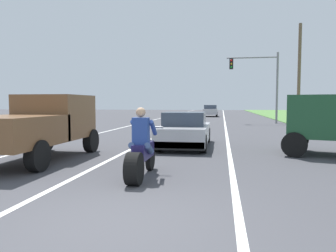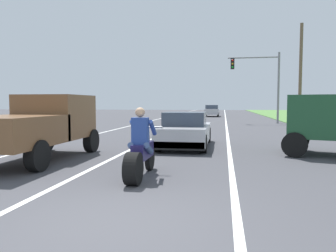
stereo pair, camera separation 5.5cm
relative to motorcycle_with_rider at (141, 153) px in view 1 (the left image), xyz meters
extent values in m
plane|color=#424247|center=(0.27, -2.76, -0.59)|extent=(160.00, 160.00, 0.00)
cube|color=white|center=(-5.13, 17.24, -0.59)|extent=(0.14, 120.00, 0.01)
cube|color=white|center=(2.07, 17.24, -0.59)|extent=(0.14, 120.00, 0.01)
cube|color=white|center=(-1.53, 17.24, -0.59)|extent=(0.14, 120.00, 0.01)
cylinder|color=black|center=(0.00, -0.60, -0.25)|extent=(0.28, 0.69, 0.69)
cylinder|color=black|center=(0.00, 0.95, -0.28)|extent=(0.12, 0.63, 0.63)
cube|color=#1E194C|center=(0.00, 0.23, 0.02)|extent=(0.28, 1.10, 0.36)
cylinder|color=#B2B2B7|center=(0.00, 0.87, 0.09)|extent=(0.08, 0.36, 0.73)
cylinder|color=#A5A5AA|center=(0.00, 0.85, 0.52)|extent=(0.70, 0.05, 0.05)
cube|color=navy|center=(0.00, 0.00, 0.50)|extent=(0.36, 0.24, 0.60)
sphere|color=tan|center=(0.00, 0.00, 0.92)|extent=(0.22, 0.22, 0.22)
cylinder|color=#384C7A|center=(-0.18, 0.03, 0.10)|extent=(0.14, 0.47, 0.32)
cylinder|color=navy|center=(-0.22, 0.30, 0.55)|extent=(0.10, 0.51, 0.40)
cylinder|color=#384C7A|center=(0.18, 0.03, 0.10)|extent=(0.14, 0.47, 0.32)
cylinder|color=navy|center=(0.22, 0.30, 0.55)|extent=(0.10, 0.51, 0.40)
cube|color=#B7B7BC|center=(0.37, 5.68, -0.07)|extent=(1.80, 4.30, 0.64)
cube|color=#333D4C|center=(0.37, 5.48, 0.51)|extent=(1.56, 1.70, 0.52)
cube|color=black|center=(0.37, 3.63, -0.31)|extent=(1.76, 0.20, 0.28)
cylinder|color=black|center=(-0.43, 7.28, -0.27)|extent=(0.24, 0.64, 0.64)
cylinder|color=black|center=(1.17, 7.28, -0.27)|extent=(0.24, 0.64, 0.64)
cylinder|color=black|center=(-0.43, 4.08, -0.27)|extent=(0.24, 0.64, 0.64)
cylinder|color=black|center=(1.17, 4.08, -0.27)|extent=(0.24, 0.64, 0.64)
cube|color=brown|center=(-3.60, 2.85, 0.69)|extent=(1.90, 2.10, 1.40)
cube|color=#333D4C|center=(-3.60, 3.20, 1.07)|extent=(1.67, 0.29, 0.57)
cube|color=brown|center=(-3.60, 0.60, 0.39)|extent=(1.90, 2.70, 0.80)
cylinder|color=black|center=(-4.47, 3.65, -0.19)|extent=(0.28, 0.80, 0.80)
cylinder|color=black|center=(-2.73, 3.65, -0.19)|extent=(0.28, 0.80, 0.80)
cylinder|color=black|center=(-2.73, 0.30, -0.19)|extent=(0.28, 0.80, 0.80)
cube|color=#1E4C2D|center=(5.08, 4.32, 0.69)|extent=(2.52, 2.38, 1.40)
cube|color=#333D4C|center=(4.75, 4.41, 1.07)|extent=(0.71, 1.69, 0.57)
cylinder|color=black|center=(4.09, 3.69, -0.19)|extent=(0.85, 0.48, 0.80)
cylinder|color=black|center=(4.54, 5.37, -0.19)|extent=(0.85, 0.48, 0.80)
cylinder|color=gray|center=(6.39, 21.64, 2.41)|extent=(0.18, 0.18, 6.00)
cylinder|color=gray|center=(4.27, 21.64, 5.01)|extent=(4.24, 0.12, 0.12)
cube|color=black|center=(2.55, 21.64, 4.51)|extent=(0.32, 0.24, 0.90)
sphere|color=red|center=(2.55, 21.50, 4.79)|extent=(0.16, 0.16, 0.16)
sphere|color=orange|center=(2.55, 21.50, 4.51)|extent=(0.16, 0.16, 0.16)
sphere|color=green|center=(2.55, 21.50, 4.23)|extent=(0.16, 0.16, 0.16)
cylinder|color=brown|center=(7.60, 19.24, 3.29)|extent=(0.24, 0.24, 7.77)
cube|color=#B2B2B7|center=(0.34, 35.35, 0.06)|extent=(1.76, 4.00, 0.70)
cube|color=#333D4C|center=(0.34, 35.15, 0.66)|extent=(1.56, 2.00, 0.50)
cylinder|color=black|center=(-0.46, 36.75, -0.29)|extent=(0.20, 0.60, 0.60)
cylinder|color=black|center=(1.14, 36.75, -0.29)|extent=(0.20, 0.60, 0.60)
cylinder|color=black|center=(-0.46, 33.95, -0.29)|extent=(0.20, 0.60, 0.60)
cylinder|color=black|center=(1.14, 33.95, -0.29)|extent=(0.20, 0.60, 0.60)
camera|label=1|loc=(1.80, -7.08, 1.12)|focal=34.67mm
camera|label=2|loc=(1.85, -7.07, 1.12)|focal=34.67mm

